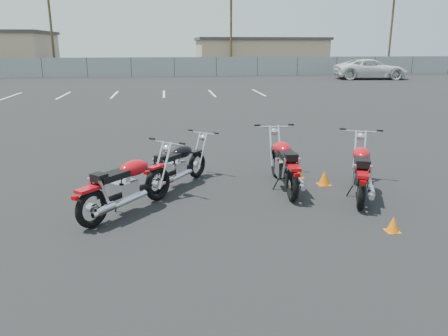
{
  "coord_description": "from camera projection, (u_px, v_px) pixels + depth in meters",
  "views": [
    {
      "loc": [
        -0.87,
        -7.52,
        2.98
      ],
      "look_at": [
        0.2,
        0.6,
        0.65
      ],
      "focal_mm": 35.0,
      "sensor_mm": 36.0,
      "label": 1
    }
  ],
  "objects": [
    {
      "name": "ground",
      "position": [
        218.0,
        211.0,
        8.09
      ],
      "size": [
        120.0,
        120.0,
        0.0
      ],
      "primitive_type": "plane",
      "color": "black",
      "rests_on": "ground"
    },
    {
      "name": "motorcycle_third_red",
      "position": [
        284.0,
        164.0,
        9.24
      ],
      "size": [
        0.94,
        2.42,
        1.18
      ],
      "color": "black",
      "rests_on": "ground"
    },
    {
      "name": "training_cone_far",
      "position": [
        393.0,
        224.0,
        7.16
      ],
      "size": [
        0.22,
        0.22,
        0.27
      ],
      "color": "orange",
      "rests_on": "ground"
    },
    {
      "name": "motorcycle_front_red",
      "position": [
        127.0,
        185.0,
        7.86
      ],
      "size": [
        1.9,
        2.06,
        1.16
      ],
      "color": "black",
      "rests_on": "ground"
    },
    {
      "name": "utility_pole_c",
      "position": [
        231.0,
        27.0,
        44.75
      ],
      "size": [
        1.8,
        0.24,
        9.0
      ],
      "color": "#44331F",
      "rests_on": "ground"
    },
    {
      "name": "training_cone_extra",
      "position": [
        297.0,
        170.0,
        10.08
      ],
      "size": [
        0.29,
        0.29,
        0.34
      ],
      "color": "orange",
      "rests_on": "ground"
    },
    {
      "name": "white_van",
      "position": [
        371.0,
        63.0,
        38.21
      ],
      "size": [
        3.66,
        7.42,
        2.71
      ],
      "primitive_type": "imported",
      "rotation": [
        0.0,
        0.0,
        1.46
      ],
      "color": "silver",
      "rests_on": "ground"
    },
    {
      "name": "motorcycle_second_black",
      "position": [
        178.0,
        165.0,
        9.36
      ],
      "size": [
        1.65,
        1.93,
        1.05
      ],
      "color": "black",
      "rests_on": "ground"
    },
    {
      "name": "training_cone_near",
      "position": [
        324.0,
        178.0,
        9.55
      ],
      "size": [
        0.27,
        0.27,
        0.32
      ],
      "color": "orange",
      "rests_on": "ground"
    },
    {
      "name": "parking_line_stripes",
      "position": [
        139.0,
        94.0,
        26.85
      ],
      "size": [
        15.12,
        4.0,
        0.01
      ],
      "color": "silver",
      "rests_on": "ground"
    },
    {
      "name": "motorcycle_rear_red",
      "position": [
        361.0,
        170.0,
        8.77
      ],
      "size": [
        1.38,
        2.35,
        1.17
      ],
      "color": "black",
      "rests_on": "ground"
    },
    {
      "name": "tan_building_east",
      "position": [
        259.0,
        54.0,
        50.8
      ],
      "size": [
        14.4,
        9.4,
        3.7
      ],
      "color": "tan",
      "rests_on": "ground"
    },
    {
      "name": "chainlink_fence",
      "position": [
        174.0,
        67.0,
        41.22
      ],
      "size": [
        80.06,
        0.06,
        1.8
      ],
      "color": "gray",
      "rests_on": "ground"
    },
    {
      "name": "utility_pole_b",
      "position": [
        51.0,
        26.0,
        43.44
      ],
      "size": [
        1.8,
        0.24,
        9.0
      ],
      "color": "#44331F",
      "rests_on": "ground"
    },
    {
      "name": "utility_pole_d",
      "position": [
        391.0,
        28.0,
        47.97
      ],
      "size": [
        1.8,
        0.24,
        9.0
      ],
      "color": "#44331F",
      "rests_on": "ground"
    }
  ]
}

